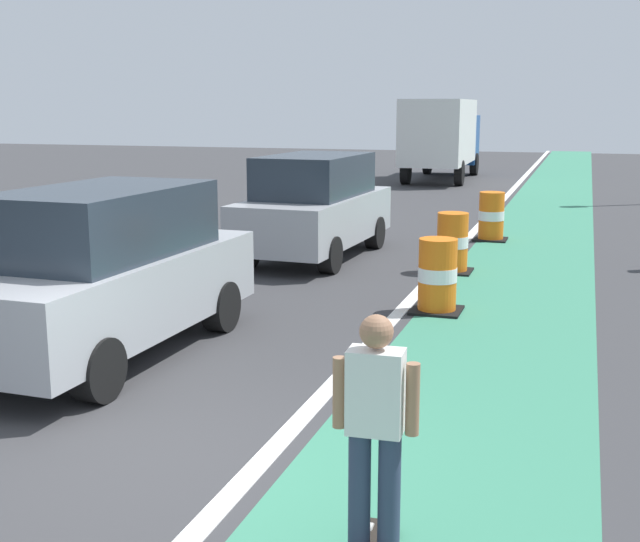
{
  "coord_description": "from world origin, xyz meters",
  "views": [
    {
      "loc": [
        3.38,
        -5.77,
        2.98
      ],
      "look_at": [
        0.52,
        3.11,
        1.1
      ],
      "focal_mm": 46.07,
      "sensor_mm": 36.0,
      "label": 1
    }
  ],
  "objects_px": {
    "parked_suv_second": "(315,206)",
    "delivery_truck_down_block": "(442,134)",
    "traffic_barrel_mid": "(452,243)",
    "parked_suv_nearest": "(105,271)",
    "traffic_barrel_front": "(437,276)",
    "traffic_barrel_back": "(491,217)",
    "skateboarder_on_lane": "(375,431)"
  },
  "relations": [
    {
      "from": "parked_suv_second",
      "to": "delivery_truck_down_block",
      "type": "distance_m",
      "value": 18.19
    },
    {
      "from": "parked_suv_second",
      "to": "traffic_barrel_mid",
      "type": "height_order",
      "value": "parked_suv_second"
    },
    {
      "from": "parked_suv_nearest",
      "to": "delivery_truck_down_block",
      "type": "xyz_separation_m",
      "value": [
        -0.23,
        25.19,
        0.81
      ]
    },
    {
      "from": "parked_suv_second",
      "to": "delivery_truck_down_block",
      "type": "height_order",
      "value": "delivery_truck_down_block"
    },
    {
      "from": "traffic_barrel_front",
      "to": "traffic_barrel_mid",
      "type": "bearing_deg",
      "value": 94.82
    },
    {
      "from": "traffic_barrel_front",
      "to": "traffic_barrel_mid",
      "type": "xyz_separation_m",
      "value": [
        -0.25,
        3.01,
        0.0
      ]
    },
    {
      "from": "parked_suv_nearest",
      "to": "traffic_barrel_back",
      "type": "xyz_separation_m",
      "value": [
        3.45,
        10.26,
        -0.5
      ]
    },
    {
      "from": "traffic_barrel_front",
      "to": "delivery_truck_down_block",
      "type": "distance_m",
      "value": 22.18
    },
    {
      "from": "parked_suv_nearest",
      "to": "delivery_truck_down_block",
      "type": "relative_size",
      "value": 0.61
    },
    {
      "from": "parked_suv_second",
      "to": "traffic_barrel_front",
      "type": "relative_size",
      "value": 4.29
    },
    {
      "from": "skateboarder_on_lane",
      "to": "traffic_barrel_back",
      "type": "distance_m",
      "value": 13.77
    },
    {
      "from": "parked_suv_nearest",
      "to": "traffic_barrel_mid",
      "type": "xyz_separation_m",
      "value": [
        3.18,
        6.36,
        -0.5
      ]
    },
    {
      "from": "traffic_barrel_front",
      "to": "traffic_barrel_back",
      "type": "xyz_separation_m",
      "value": [
        0.01,
        6.91,
        0.0
      ]
    },
    {
      "from": "traffic_barrel_front",
      "to": "delivery_truck_down_block",
      "type": "relative_size",
      "value": 0.14
    },
    {
      "from": "parked_suv_nearest",
      "to": "parked_suv_second",
      "type": "bearing_deg",
      "value": 87.27
    },
    {
      "from": "parked_suv_second",
      "to": "traffic_barrel_front",
      "type": "distance_m",
      "value": 4.83
    },
    {
      "from": "skateboarder_on_lane",
      "to": "parked_suv_nearest",
      "type": "bearing_deg",
      "value": 140.38
    },
    {
      "from": "traffic_barrel_back",
      "to": "delivery_truck_down_block",
      "type": "relative_size",
      "value": 0.14
    },
    {
      "from": "traffic_barrel_mid",
      "to": "parked_suv_second",
      "type": "bearing_deg",
      "value": 166.92
    },
    {
      "from": "parked_suv_nearest",
      "to": "parked_suv_second",
      "type": "relative_size",
      "value": 0.99
    },
    {
      "from": "skateboarder_on_lane",
      "to": "traffic_barrel_front",
      "type": "relative_size",
      "value": 1.55
    },
    {
      "from": "skateboarder_on_lane",
      "to": "traffic_barrel_back",
      "type": "xyz_separation_m",
      "value": [
        -0.76,
        13.74,
        -0.38
      ]
    },
    {
      "from": "traffic_barrel_mid",
      "to": "skateboarder_on_lane",
      "type": "bearing_deg",
      "value": -84.04
    },
    {
      "from": "traffic_barrel_back",
      "to": "delivery_truck_down_block",
      "type": "distance_m",
      "value": 15.43
    },
    {
      "from": "skateboarder_on_lane",
      "to": "parked_suv_second",
      "type": "xyz_separation_m",
      "value": [
        -3.87,
        10.5,
        0.12
      ]
    },
    {
      "from": "parked_suv_second",
      "to": "delivery_truck_down_block",
      "type": "xyz_separation_m",
      "value": [
        -0.57,
        18.17,
        0.81
      ]
    },
    {
      "from": "parked_suv_nearest",
      "to": "traffic_barrel_front",
      "type": "distance_m",
      "value": 4.82
    },
    {
      "from": "traffic_barrel_back",
      "to": "delivery_truck_down_block",
      "type": "bearing_deg",
      "value": 103.84
    },
    {
      "from": "parked_suv_nearest",
      "to": "delivery_truck_down_block",
      "type": "bearing_deg",
      "value": 90.53
    },
    {
      "from": "skateboarder_on_lane",
      "to": "traffic_barrel_mid",
      "type": "relative_size",
      "value": 1.55
    },
    {
      "from": "traffic_barrel_mid",
      "to": "delivery_truck_down_block",
      "type": "relative_size",
      "value": 0.14
    },
    {
      "from": "delivery_truck_down_block",
      "to": "traffic_barrel_mid",
      "type": "bearing_deg",
      "value": -79.73
    }
  ]
}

